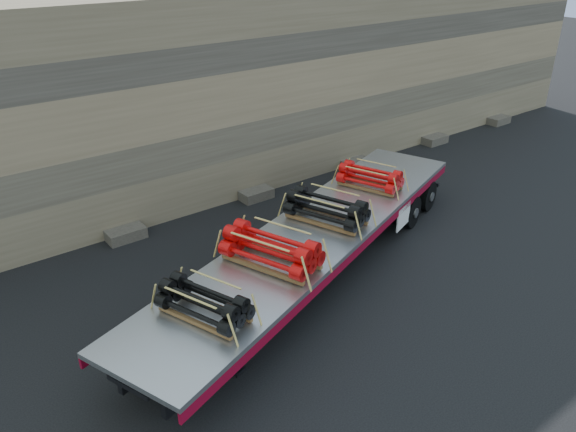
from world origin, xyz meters
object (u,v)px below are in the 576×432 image
at_px(bundle_midfront, 271,250).
at_px(bundle_midrear, 327,209).
at_px(bundle_front, 204,303).
at_px(trailer, 315,251).
at_px(bundle_rear, 370,178).

bearing_deg(bundle_midfront, bundle_midrear, 0.00).
xyz_separation_m(bundle_front, bundle_midrear, (4.95, 1.78, 0.04)).
xyz_separation_m(trailer, bundle_front, (-4.40, -1.58, 1.04)).
bearing_deg(bundle_midfront, bundle_front, -180.00).
bearing_deg(bundle_front, bundle_rear, 0.00).
distance_m(trailer, bundle_rear, 3.57).
distance_m(bundle_front, bundle_midfront, 2.50).
relative_size(bundle_midfront, bundle_rear, 1.22).
distance_m(trailer, bundle_front, 4.79).
bearing_deg(bundle_rear, trailer, -180.00).
distance_m(trailer, bundle_midrear, 1.23).
bearing_deg(trailer, bundle_rear, 0.00).
bearing_deg(bundle_midrear, bundle_front, -180.00).
height_order(bundle_midfront, bundle_midrear, bundle_midfront).
distance_m(trailer, bundle_midfront, 2.44).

